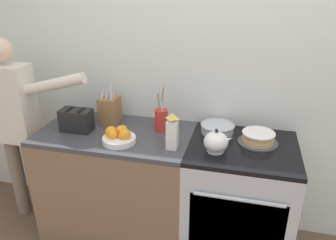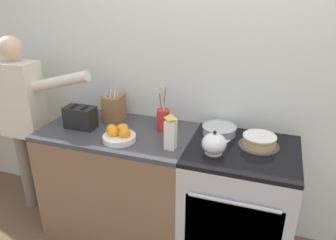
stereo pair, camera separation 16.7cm
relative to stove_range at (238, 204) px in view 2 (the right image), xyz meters
name	(u,v)px [view 2 (the right image)]	position (x,y,z in m)	size (l,w,h in m)	color
wall_back	(215,72)	(-0.28, 0.35, 0.86)	(8.00, 0.04, 2.60)	silver
counter_cabinet	(121,180)	(-0.93, 0.00, 0.00)	(1.12, 0.65, 0.89)	brown
stove_range	(238,204)	(0.00, 0.00, 0.00)	(0.73, 0.68, 0.89)	#B7BABF
layer_cake	(259,141)	(0.09, 0.07, 0.48)	(0.27, 0.27, 0.08)	#4C4C51
tea_kettle	(214,144)	(-0.17, -0.11, 0.51)	(0.20, 0.16, 0.16)	white
mixing_bowl	(219,130)	(-0.19, 0.17, 0.48)	(0.25, 0.25, 0.07)	#B7BABF
knife_block	(114,108)	(-1.03, 0.17, 0.55)	(0.13, 0.16, 0.30)	olive
utensil_crock	(163,119)	(-0.60, 0.12, 0.53)	(0.10, 0.10, 0.35)	red
fruit_bowl	(119,134)	(-0.84, -0.14, 0.49)	(0.23, 0.23, 0.10)	silver
toaster	(80,117)	(-1.21, -0.04, 0.53)	(0.24, 0.13, 0.17)	black
milk_carton	(171,132)	(-0.46, -0.14, 0.56)	(0.07, 0.07, 0.25)	white
person_baker	(24,114)	(-1.75, -0.02, 0.47)	(0.90, 0.20, 1.54)	#7A6B5B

